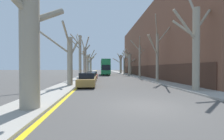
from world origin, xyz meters
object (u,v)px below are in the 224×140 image
at_px(street_tree_left_5, 91,63).
at_px(street_tree_right_0, 195,44).
at_px(street_tree_left_2, 80,55).
at_px(double_decker_bus, 105,66).
at_px(street_tree_right_3, 130,63).
at_px(parked_car_2, 93,75).
at_px(street_tree_left_4, 88,64).
at_px(street_tree_left_0, 26,41).
at_px(street_tree_right_1, 157,54).
at_px(parked_car_0, 87,80).
at_px(street_tree_right_4, 125,64).
at_px(street_tree_left_1, 69,58).
at_px(street_tree_left_3, 85,60).
at_px(parked_car_1, 91,77).
at_px(street_tree_right_2, 140,59).
at_px(street_tree_right_5, 120,63).

bearing_deg(street_tree_left_5, street_tree_right_0, -75.01).
distance_m(street_tree_left_2, double_decker_bus, 18.46).
relative_size(street_tree_right_3, parked_car_2, 1.59).
bearing_deg(street_tree_left_5, street_tree_left_4, -91.81).
bearing_deg(street_tree_left_0, street_tree_right_1, 49.18).
distance_m(street_tree_left_5, parked_car_0, 37.67).
height_order(street_tree_left_4, street_tree_right_1, street_tree_right_1).
distance_m(street_tree_left_0, street_tree_right_0, 12.47).
height_order(street_tree_right_1, double_decker_bus, street_tree_right_1).
relative_size(street_tree_right_0, street_tree_right_4, 1.27).
xyz_separation_m(street_tree_left_1, street_tree_left_4, (-0.11, 27.41, 0.16)).
height_order(street_tree_right_0, double_decker_bus, street_tree_right_0).
distance_m(street_tree_left_3, parked_car_0, 18.31).
distance_m(street_tree_left_1, street_tree_left_3, 17.75).
relative_size(street_tree_left_3, parked_car_2, 2.01).
bearing_deg(parked_car_1, street_tree_left_4, 95.65).
bearing_deg(parked_car_2, street_tree_right_0, -61.08).
relative_size(street_tree_left_5, double_decker_bus, 0.75).
height_order(street_tree_left_0, street_tree_left_2, street_tree_left_2).
bearing_deg(parked_car_0, street_tree_left_4, 94.31).
xyz_separation_m(street_tree_left_5, street_tree_right_0, (11.18, -41.76, 0.42)).
relative_size(street_tree_left_5, street_tree_right_0, 0.86).
bearing_deg(street_tree_left_2, street_tree_right_2, 20.11).
bearing_deg(street_tree_right_2, street_tree_left_5, 115.17).
distance_m(street_tree_right_5, parked_car_0, 42.38).
distance_m(street_tree_left_2, street_tree_left_5, 28.19).
bearing_deg(parked_car_1, street_tree_right_2, 36.29).
height_order(street_tree_right_4, parked_car_1, street_tree_right_4).
bearing_deg(street_tree_right_3, street_tree_right_4, 88.40).
bearing_deg(street_tree_left_3, parked_car_1, -80.26).
distance_m(street_tree_left_4, street_tree_right_1, 26.07).
relative_size(street_tree_right_2, street_tree_right_3, 1.18).
distance_m(street_tree_left_4, street_tree_right_5, 17.83).
distance_m(street_tree_left_2, street_tree_right_0, 17.74).
relative_size(street_tree_right_1, street_tree_right_5, 1.16).
bearing_deg(street_tree_right_4, street_tree_left_2, -116.71).
xyz_separation_m(street_tree_left_4, street_tree_right_4, (11.76, 4.93, 0.04)).
xyz_separation_m(street_tree_left_1, street_tree_left_3, (0.03, 17.73, 0.87)).
height_order(street_tree_left_1, street_tree_right_4, street_tree_right_4).
height_order(street_tree_left_4, street_tree_right_5, street_tree_right_5).
distance_m(street_tree_left_0, parked_car_1, 16.00).
bearing_deg(street_tree_right_1, street_tree_right_5, 90.00).
height_order(street_tree_right_0, street_tree_right_1, street_tree_right_0).
xyz_separation_m(street_tree_left_5, street_tree_right_5, (11.23, 3.66, 0.30)).
xyz_separation_m(street_tree_left_3, street_tree_right_1, (11.41, -13.68, 0.05)).
bearing_deg(street_tree_left_5, street_tree_right_1, -71.36).
height_order(street_tree_right_0, street_tree_right_3, street_tree_right_0).
relative_size(street_tree_left_1, street_tree_left_4, 0.98).
height_order(street_tree_left_3, parked_car_2, street_tree_left_3).
distance_m(street_tree_right_0, parked_car_1, 14.73).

